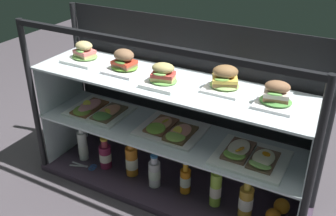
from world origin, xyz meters
The scene contains 25 objects.
ground_plane centered at (0.00, 0.00, -0.01)m, with size 6.00×6.00×0.02m, color #474046.
case_base_deck centered at (0.00, 0.00, 0.02)m, with size 1.54×0.43×0.04m, color #3A2D3C.
case_frame centered at (0.00, 0.13, 0.51)m, with size 1.54×0.43×0.94m.
riser_lower_tier centered at (0.00, 0.00, 0.20)m, with size 1.47×0.37×0.33m.
shelf_lower_glass centered at (0.00, 0.00, 0.37)m, with size 1.49×0.38×0.01m, color silver.
riser_upper_tier centered at (0.00, 0.00, 0.52)m, with size 1.47×0.37×0.29m.
shelf_upper_glass centered at (0.00, 0.00, 0.67)m, with size 1.49×0.38×0.01m, color silver.
plated_roll_sandwich_far_right centered at (-0.54, 0.03, 0.71)m, with size 0.20×0.20×0.11m.
plated_roll_sandwich_mid_left centered at (-0.26, 0.01, 0.72)m, with size 0.18×0.18×0.12m.
plated_roll_sandwich_right_of_center centered at (0.00, -0.05, 0.72)m, with size 0.18×0.18×0.11m.
plated_roll_sandwich_center centered at (0.28, 0.05, 0.72)m, with size 0.18×0.18×0.12m.
plated_roll_sandwich_near_right_corner centered at (0.53, 0.00, 0.72)m, with size 0.17×0.17×0.12m.
open_sandwich_tray_mid_left centered at (-0.46, 0.00, 0.40)m, with size 0.34×0.29×0.06m.
open_sandwich_tray_mid_right centered at (0.01, 0.01, 0.40)m, with size 0.34×0.29×0.06m.
open_sandwich_tray_near_right_corner centered at (0.46, -0.03, 0.40)m, with size 0.34×0.29×0.07m.
juice_bottle_tucked_behind centered at (-0.58, -0.04, 0.13)m, with size 0.06×0.06×0.24m.
juice_bottle_back_right centered at (-0.41, -0.04, 0.12)m, with size 0.07×0.07×0.20m.
juice_bottle_front_second centered at (-0.23, -0.02, 0.13)m, with size 0.07×0.07×0.22m.
juice_bottle_front_fourth centered at (-0.06, -0.05, 0.12)m, with size 0.07×0.07×0.20m.
juice_bottle_front_right_end centered at (0.12, -0.01, 0.12)m, with size 0.06×0.06×0.20m.
juice_bottle_near_post centered at (0.30, -0.03, 0.14)m, with size 0.06×0.06×0.25m.
juice_bottle_front_middle centered at (0.47, -0.03, 0.13)m, with size 0.07×0.07×0.23m.
orange_fruit_beside_bottles centered at (0.60, -0.01, 0.08)m, with size 0.08×0.08×0.08m, color orange.
orange_fruit_rolled_forward centered at (0.62, 0.08, 0.08)m, with size 0.08×0.08×0.08m, color orange.
kitchen_scissors centered at (-0.49, -0.10, 0.04)m, with size 0.17×0.09×0.01m.
Camera 1 is at (0.85, -1.55, 1.46)m, focal length 41.68 mm.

